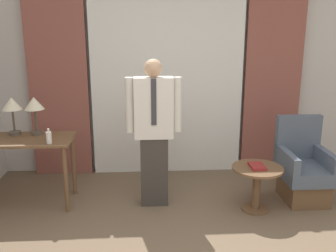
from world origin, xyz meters
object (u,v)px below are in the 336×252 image
(armchair, at_px, (303,171))
(side_table, at_px, (257,181))
(table_lamp_right, at_px, (34,106))
(person, at_px, (154,128))
(bottle_near_edge, at_px, (49,137))
(book, at_px, (257,166))
(desk, at_px, (23,149))
(table_lamp_left, at_px, (12,107))

(armchair, xyz_separation_m, side_table, (-0.63, -0.25, 0.00))
(armchair, bearing_deg, side_table, -158.17)
(table_lamp_right, relative_size, side_table, 0.78)
(table_lamp_right, distance_m, person, 1.39)
(armchair, distance_m, side_table, 0.68)
(bottle_near_edge, relative_size, side_table, 0.29)
(person, relative_size, book, 7.49)
(table_lamp_right, bearing_deg, desk, -128.33)
(person, distance_m, book, 1.21)
(desk, bearing_deg, bottle_near_edge, -30.45)
(table_lamp_left, xyz_separation_m, side_table, (2.72, -0.47, -0.78))
(desk, distance_m, side_table, 2.64)
(person, bearing_deg, bottle_near_edge, -174.00)
(book, bearing_deg, table_lamp_left, 170.05)
(table_lamp_right, height_order, armchair, table_lamp_right)
(desk, xyz_separation_m, table_lamp_right, (0.12, 0.16, 0.46))
(desk, distance_m, person, 1.49)
(table_lamp_right, relative_size, book, 1.96)
(armchair, bearing_deg, person, -179.08)
(table_lamp_right, distance_m, book, 2.58)
(table_lamp_right, xyz_separation_m, armchair, (3.10, -0.22, -0.78))
(table_lamp_left, relative_size, book, 1.96)
(armchair, bearing_deg, table_lamp_right, 175.97)
(table_lamp_left, distance_m, bottle_near_edge, 0.66)
(bottle_near_edge, xyz_separation_m, book, (2.24, -0.11, -0.34))
(table_lamp_left, relative_size, table_lamp_right, 1.00)
(bottle_near_edge, bearing_deg, side_table, -2.70)
(desk, bearing_deg, table_lamp_left, 128.33)
(side_table, bearing_deg, person, 168.80)
(desk, height_order, table_lamp_left, table_lamp_left)
(desk, relative_size, bottle_near_edge, 6.88)
(armchair, height_order, book, armchair)
(desk, xyz_separation_m, armchair, (3.23, -0.06, -0.32))
(bottle_near_edge, xyz_separation_m, side_table, (2.25, -0.11, -0.51))
(table_lamp_left, bearing_deg, book, -9.95)
(desk, bearing_deg, armchair, -1.09)
(desk, distance_m, book, 2.61)
(table_lamp_right, distance_m, side_table, 2.64)
(table_lamp_left, bearing_deg, side_table, -9.80)
(side_table, bearing_deg, armchair, 21.83)
(armchair, relative_size, side_table, 1.74)
(bottle_near_edge, bearing_deg, desk, 149.55)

